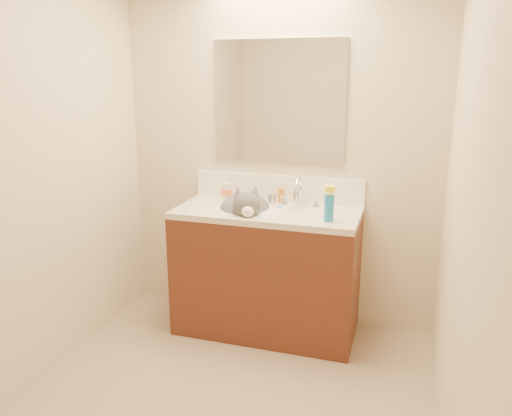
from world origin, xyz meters
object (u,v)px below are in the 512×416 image
Objects in this scene: faucet at (299,194)px; silver_jar at (272,198)px; amber_bottle at (281,196)px; spray_can at (329,208)px; vanity_cabinet at (267,274)px; basin at (248,220)px; pill_bottle at (227,191)px; cat at (246,210)px.

silver_jar is at bearing 163.44° from faucet.
amber_bottle is 0.66× the size of spray_can.
amber_bottle reaches higher than vanity_cabinet.
silver_jar reaches higher than vanity_cabinet.
vanity_cabinet is at bearing 14.04° from basin.
basin is 0.36m from pill_bottle.
spray_can reaches higher than silver_jar.
spray_can is at bearing -23.71° from pill_bottle.
cat is at bearing -120.47° from silver_jar.
silver_jar is 0.07m from amber_bottle.
cat is at bearing 167.50° from spray_can.
pill_bottle is (-0.24, 0.24, 0.13)m from basin.
silver_jar is at bearing 66.53° from basin.
basin is at bearing -125.75° from amber_bottle.
basin is 0.27m from silver_jar.
cat reaches higher than silver_jar.
faucet is 0.37m from cat.
vanity_cabinet is 0.58m from faucet.
cat is 4.89× the size of amber_bottle.
faucet reaches higher than pill_bottle.
amber_bottle is at bearing 155.86° from faucet.
pill_bottle is 0.70× the size of spray_can.
silver_jar is (0.34, -0.01, -0.02)m from pill_bottle.
pill_bottle is at bearing 135.17° from basin.
spray_can is at bearing -17.88° from vanity_cabinet.
silver_jar is (0.10, 0.23, 0.10)m from basin.
cat is at bearing 141.46° from basin.
spray_can is (0.43, -0.14, 0.53)m from vanity_cabinet.
cat reaches higher than vanity_cabinet.
cat is 0.31m from pill_bottle.
amber_bottle is (0.16, 0.23, 0.12)m from basin.
basin is (-0.12, -0.03, 0.38)m from vanity_cabinet.
cat is at bearing -45.45° from pill_bottle.
cat reaches higher than basin.
faucet is at bearing 2.14° from cat.
spray_can is at bearing -48.17° from faucet.
cat is 0.25m from silver_jar.
faucet is 0.55× the size of cat.
pill_bottle reaches higher than basin.
spray_can is (0.38, -0.34, 0.03)m from amber_bottle.
spray_can is at bearing -36.79° from silver_jar.
amber_bottle reaches higher than basin.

